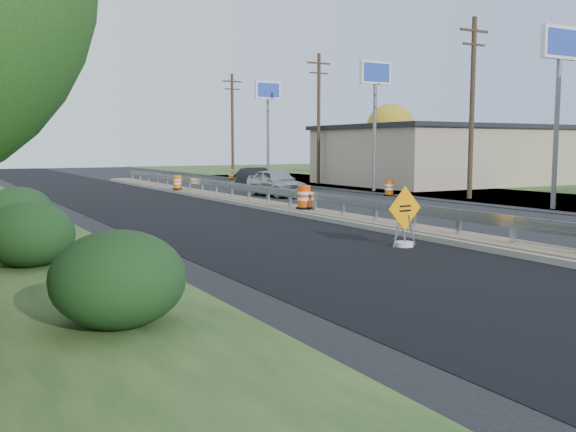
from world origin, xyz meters
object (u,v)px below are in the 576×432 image
barrel_median_far (177,183)px  barrel_shoulder_far (231,175)px  barrel_median_mid (304,198)px  barrel_shoulder_mid (285,183)px  caution_sign (404,232)px  barrel_shoulder_near (389,188)px  car_dark_mid (256,178)px  car_silver (276,183)px

barrel_median_far → barrel_shoulder_far: bearing=54.2°
barrel_median_mid → barrel_shoulder_mid: bearing=63.6°
caution_sign → barrel_shoulder_far: (10.95, 35.65, -0.04)m
barrel_median_far → barrel_shoulder_mid: barrel_median_far is taller
barrel_shoulder_mid → barrel_median_mid: bearing=-116.4°
barrel_shoulder_mid → barrel_shoulder_near: bearing=-74.8°
barrel_shoulder_far → barrel_median_mid: bearing=-108.5°
barrel_median_mid → car_dark_mid: (5.78, 15.96, -0.01)m
barrel_median_far → car_dark_mid: 6.52m
car_silver → barrel_median_mid: bearing=-114.1°
car_dark_mid → barrel_median_mid: bearing=-104.8°
barrel_median_mid → barrel_median_far: barrel_median_mid is taller
caution_sign → barrel_shoulder_mid: (9.05, 22.99, -0.05)m
car_silver → car_dark_mid: size_ratio=1.08×
barrel_median_far → barrel_shoulder_far: barrel_median_far is taller
caution_sign → barrel_median_mid: size_ratio=1.76×
barrel_shoulder_far → car_silver: car_silver is taller
barrel_median_mid → barrel_median_far: (-0.41, 13.93, -0.07)m
barrel_shoulder_near → caution_sign: bearing=-127.1°
barrel_median_mid → car_dark_mid: car_dark_mid is taller
barrel_median_mid → barrel_median_far: size_ratio=1.18×
car_silver → barrel_shoulder_far: bearing=70.8°
caution_sign → car_dark_mid: bearing=66.0°
barrel_shoulder_far → car_dark_mid: bearing=-106.4°
barrel_shoulder_near → barrel_shoulder_mid: barrel_shoulder_near is taller
barrel_shoulder_far → barrel_shoulder_near: bearing=-89.2°
barrel_median_mid → barrel_shoulder_far: (9.04, 27.05, -0.30)m
barrel_shoulder_mid → barrel_shoulder_far: bearing=81.4°
caution_sign → barrel_median_far: 22.58m
barrel_median_far → barrel_shoulder_near: size_ratio=0.94×
caution_sign → barrel_shoulder_far: caution_sign is taller
barrel_median_mid → car_silver: bearing=68.2°
caution_sign → car_dark_mid: 25.74m
caution_sign → barrel_shoulder_mid: caution_sign is taller
barrel_shoulder_mid → car_silver: 6.48m
barrel_shoulder_near → car_silver: (-5.75, 2.71, 0.34)m
caution_sign → barrel_median_far: size_ratio=2.06×
barrel_median_far → barrel_shoulder_near: 12.40m
barrel_shoulder_near → car_silver: car_silver is taller
barrel_median_mid → caution_sign: bearing=-102.5°
barrel_median_far → barrel_median_mid: bearing=-88.3°
car_silver → caution_sign: bearing=-109.7°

